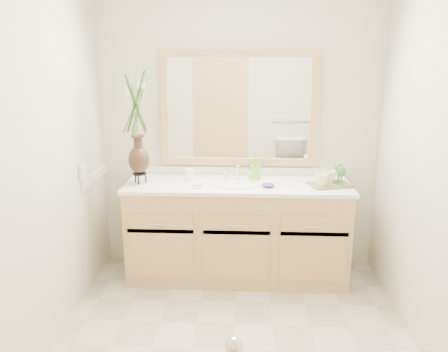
# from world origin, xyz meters

# --- Properties ---
(floor) EXTENTS (2.60, 2.60, 0.00)m
(floor) POSITION_xyz_m (0.00, 0.00, 0.00)
(floor) COLOR beige
(floor) RESTS_ON ground
(wall_back) EXTENTS (2.40, 0.02, 2.40)m
(wall_back) POSITION_xyz_m (0.00, 1.30, 1.20)
(wall_back) COLOR beige
(wall_back) RESTS_ON floor
(wall_front) EXTENTS (2.40, 0.02, 2.40)m
(wall_front) POSITION_xyz_m (0.00, -1.30, 1.20)
(wall_front) COLOR beige
(wall_front) RESTS_ON floor
(wall_left) EXTENTS (0.02, 2.60, 2.40)m
(wall_left) POSITION_xyz_m (-1.20, 0.00, 1.20)
(wall_left) COLOR beige
(wall_left) RESTS_ON floor
(vanity) EXTENTS (1.80, 0.55, 0.80)m
(vanity) POSITION_xyz_m (0.00, 1.01, 0.40)
(vanity) COLOR #DAB86A
(vanity) RESTS_ON floor
(counter) EXTENTS (1.84, 0.57, 0.03)m
(counter) POSITION_xyz_m (0.00, 1.01, 0.82)
(counter) COLOR white
(counter) RESTS_ON vanity
(sink) EXTENTS (0.38, 0.34, 0.23)m
(sink) POSITION_xyz_m (0.00, 1.00, 0.78)
(sink) COLOR white
(sink) RESTS_ON counter
(mirror) EXTENTS (1.32, 0.04, 0.97)m
(mirror) POSITION_xyz_m (0.00, 1.28, 1.41)
(mirror) COLOR white
(mirror) RESTS_ON wall_back
(switch_plate) EXTENTS (0.02, 0.12, 0.12)m
(switch_plate) POSITION_xyz_m (-1.19, 0.76, 0.98)
(switch_plate) COLOR white
(switch_plate) RESTS_ON wall_left
(door) EXTENTS (0.80, 0.03, 2.00)m
(door) POSITION_xyz_m (-0.30, -1.29, 1.00)
(door) COLOR #DAB86A
(door) RESTS_ON floor
(flower_vase) EXTENTS (0.20, 0.20, 0.82)m
(flower_vase) POSITION_xyz_m (-0.80, 0.98, 1.39)
(flower_vase) COLOR black
(flower_vase) RESTS_ON counter
(tumbler) EXTENTS (0.07, 0.07, 0.09)m
(tumbler) POSITION_xyz_m (-0.41, 1.08, 0.88)
(tumbler) COLOR white
(tumbler) RESTS_ON counter
(soap_dish) EXTENTS (0.10, 0.10, 0.03)m
(soap_dish) POSITION_xyz_m (-0.31, 0.87, 0.84)
(soap_dish) COLOR white
(soap_dish) RESTS_ON counter
(soap_bottle) EXTENTS (0.08, 0.08, 0.17)m
(soap_bottle) POSITION_xyz_m (0.15, 1.14, 0.91)
(soap_bottle) COLOR #7FD131
(soap_bottle) RESTS_ON counter
(purple_dish) EXTENTS (0.13, 0.12, 0.04)m
(purple_dish) POSITION_xyz_m (0.24, 0.91, 0.85)
(purple_dish) COLOR #59297D
(purple_dish) RESTS_ON counter
(tray) EXTENTS (0.37, 0.30, 0.02)m
(tray) POSITION_xyz_m (0.74, 0.99, 0.84)
(tray) COLOR olive
(tray) RESTS_ON counter
(mug_left) EXTENTS (0.11, 0.11, 0.10)m
(mug_left) POSITION_xyz_m (0.67, 0.93, 0.89)
(mug_left) COLOR white
(mug_left) RESTS_ON tray
(mug_right) EXTENTS (0.14, 0.13, 0.10)m
(mug_right) POSITION_xyz_m (0.74, 1.02, 0.90)
(mug_right) COLOR white
(mug_right) RESTS_ON tray
(goblet_front) EXTENTS (0.07, 0.07, 0.15)m
(goblet_front) POSITION_xyz_m (0.82, 0.94, 0.95)
(goblet_front) COLOR #26732B
(goblet_front) RESTS_ON tray
(goblet_back) EXTENTS (0.07, 0.07, 0.16)m
(goblet_back) POSITION_xyz_m (0.82, 1.04, 0.95)
(goblet_back) COLOR #26732B
(goblet_back) RESTS_ON tray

